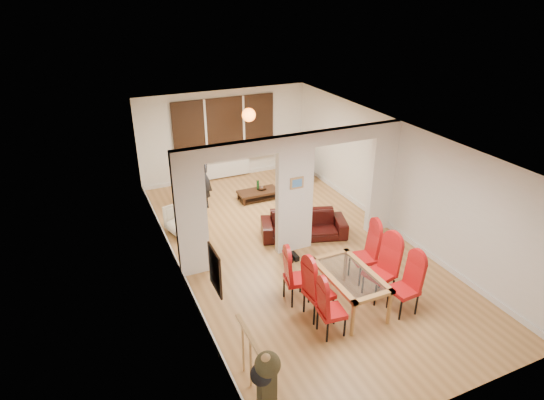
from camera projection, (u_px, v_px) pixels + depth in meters
floor at (293, 248)px, 9.99m from camera, size 5.00×9.00×0.01m
room_walls at (294, 195)px, 9.43m from camera, size 5.00×9.00×2.60m
divider_wall at (294, 195)px, 9.43m from camera, size 5.00×0.18×2.60m
bay_window_blinds at (225, 129)px, 13.00m from camera, size 3.00×0.08×1.80m
radiator at (227, 168)px, 13.48m from camera, size 1.40×0.08×0.50m
pendant_light at (249, 115)px, 11.89m from camera, size 0.36×0.36×0.36m
stair_newel at (252, 360)px, 6.28m from camera, size 0.40×1.20×1.10m
wall_poster at (215, 270)px, 6.41m from camera, size 0.04×0.52×0.67m
pillar_photo at (297, 183)px, 9.22m from camera, size 0.30×0.03×0.25m
dining_table at (349, 290)px, 8.07m from camera, size 0.83×1.47×0.69m
dining_chair_la at (332, 308)px, 7.36m from camera, size 0.45×0.45×1.02m
dining_chair_lb at (319, 289)px, 7.73m from camera, size 0.47×0.47×1.11m
dining_chair_lc at (297, 276)px, 8.14m from camera, size 0.49×0.49×1.04m
dining_chair_ra at (404, 286)px, 7.84m from camera, size 0.46×0.46×1.06m
dining_chair_rb at (380, 270)px, 8.19m from camera, size 0.56×0.56×1.16m
dining_chair_rc at (364, 254)px, 8.71m from camera, size 0.52×0.52×1.13m
sofa at (304, 225)px, 10.37m from camera, size 2.06×1.31×0.56m
armchair at (183, 219)px, 10.52m from camera, size 0.85×0.86×0.64m
person at (203, 177)px, 11.56m from camera, size 0.59×0.39×1.62m
television at (299, 170)px, 13.37m from camera, size 1.03×0.26×0.59m
coffee_table at (258, 195)px, 12.20m from camera, size 1.15×0.72×0.25m
bottle at (258, 185)px, 12.18m from camera, size 0.07×0.07×0.28m
bowl at (262, 188)px, 12.22m from camera, size 0.24×0.24×0.06m
shoes at (291, 257)px, 9.56m from camera, size 0.26×0.28×0.11m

